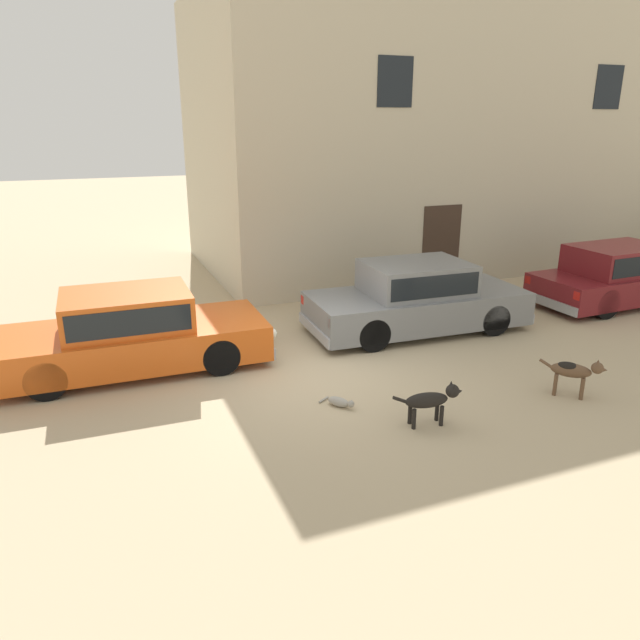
% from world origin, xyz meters
% --- Properties ---
extents(ground_plane, '(80.00, 80.00, 0.00)m').
position_xyz_m(ground_plane, '(0.00, 0.00, 0.00)').
color(ground_plane, tan).
extents(parked_sedan_nearest, '(4.72, 1.90, 1.38)m').
position_xyz_m(parked_sedan_nearest, '(-2.79, 1.44, 0.69)').
color(parked_sedan_nearest, '#D15619').
rests_on(parked_sedan_nearest, ground_plane).
extents(parked_sedan_second, '(4.64, 1.98, 1.43)m').
position_xyz_m(parked_sedan_second, '(2.82, 1.37, 0.71)').
color(parked_sedan_second, slate).
rests_on(parked_sedan_second, ground_plane).
extents(parked_sedan_third, '(4.59, 1.86, 1.39)m').
position_xyz_m(parked_sedan_third, '(8.26, 1.29, 0.70)').
color(parked_sedan_third, maroon).
rests_on(parked_sedan_third, ground_plane).
extents(apartment_block, '(15.04, 6.64, 7.35)m').
position_xyz_m(apartment_block, '(7.41, 7.48, 3.67)').
color(apartment_block, '#BCB299').
rests_on(apartment_block, ground_plane).
extents(stray_dog_spotted, '(0.74, 0.76, 0.65)m').
position_xyz_m(stray_dog_spotted, '(3.50, -2.28, 0.43)').
color(stray_dog_spotted, brown).
rests_on(stray_dog_spotted, ground_plane).
extents(stray_dog_tan, '(1.05, 0.31, 0.62)m').
position_xyz_m(stray_dog_tan, '(0.95, -2.25, 0.38)').
color(stray_dog_tan, black).
rests_on(stray_dog_tan, ground_plane).
extents(stray_cat, '(0.43, 0.54, 0.16)m').
position_xyz_m(stray_cat, '(-0.03, -1.26, 0.07)').
color(stray_cat, gray).
rests_on(stray_cat, ground_plane).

